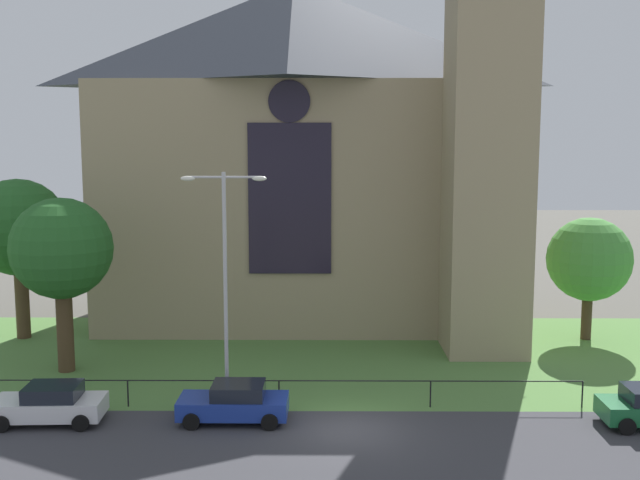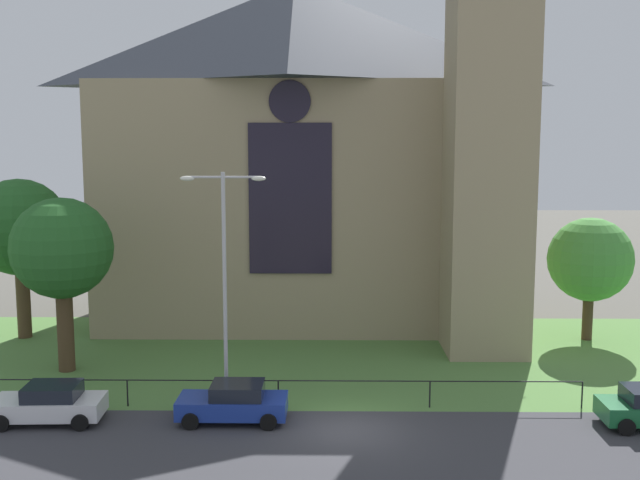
# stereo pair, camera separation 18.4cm
# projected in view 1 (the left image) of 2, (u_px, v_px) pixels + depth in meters

# --- Properties ---
(ground) EXTENTS (160.00, 160.00, 0.00)m
(ground) POSITION_uv_depth(u_px,v_px,m) (342.00, 355.00, 38.18)
(ground) COLOR #56544C
(road_asphalt) EXTENTS (120.00, 8.00, 0.01)m
(road_asphalt) POSITION_uv_depth(u_px,v_px,m) (349.00, 452.00, 26.28)
(road_asphalt) COLOR #38383D
(road_asphalt) RESTS_ON ground
(grass_verge) EXTENTS (120.00, 20.00, 0.01)m
(grass_verge) POSITION_uv_depth(u_px,v_px,m) (343.00, 367.00, 36.19)
(grass_verge) COLOR #517F3D
(grass_verge) RESTS_ON ground
(church_building) EXTENTS (23.20, 16.20, 26.00)m
(church_building) POSITION_uv_depth(u_px,v_px,m) (307.00, 149.00, 44.99)
(church_building) COLOR tan
(church_building) RESTS_ON ground
(iron_railing) EXTENTS (24.72, 0.07, 1.13)m
(iron_railing) POSITION_uv_depth(u_px,v_px,m) (279.00, 384.00, 30.64)
(iron_railing) COLOR black
(iron_railing) RESTS_ON ground
(tree_right_far) EXTENTS (4.52, 4.52, 6.68)m
(tree_right_far) POSITION_uv_depth(u_px,v_px,m) (589.00, 260.00, 40.68)
(tree_right_far) COLOR #423021
(tree_right_far) RESTS_ON ground
(tree_left_near) EXTENTS (4.69, 4.69, 8.19)m
(tree_left_near) POSITION_uv_depth(u_px,v_px,m) (61.00, 250.00, 34.81)
(tree_left_near) COLOR #4C3823
(tree_left_near) RESTS_ON ground
(tree_left_far) EXTENTS (5.23, 5.23, 8.75)m
(tree_left_far) POSITION_uv_depth(u_px,v_px,m) (18.00, 228.00, 40.76)
(tree_left_far) COLOR #4C3823
(tree_left_far) RESTS_ON ground
(streetlamp_near) EXTENTS (3.37, 0.26, 9.56)m
(streetlamp_near) POSITION_uv_depth(u_px,v_px,m) (225.00, 263.00, 29.89)
(streetlamp_near) COLOR #B2B2B7
(streetlamp_near) RESTS_ON ground
(parked_car_white) EXTENTS (4.27, 2.16, 1.51)m
(parked_car_white) POSITION_uv_depth(u_px,v_px,m) (50.00, 404.00, 28.93)
(parked_car_white) COLOR silver
(parked_car_white) RESTS_ON ground
(parked_car_blue) EXTENTS (4.22, 2.05, 1.51)m
(parked_car_blue) POSITION_uv_depth(u_px,v_px,m) (235.00, 403.00, 29.09)
(parked_car_blue) COLOR #1E3899
(parked_car_blue) RESTS_ON ground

